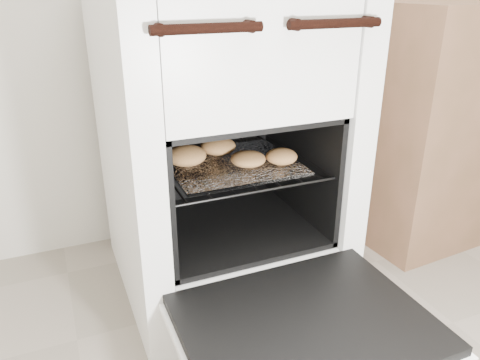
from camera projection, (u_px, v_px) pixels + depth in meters
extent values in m
cube|color=white|center=(218.00, 141.00, 1.37)|extent=(0.61, 0.66, 0.94)
cylinder|color=black|center=(208.00, 28.00, 0.89)|extent=(0.23, 0.02, 0.02)
cylinder|color=black|center=(335.00, 23.00, 0.99)|extent=(0.23, 0.02, 0.02)
cube|color=black|center=(305.00, 324.00, 1.02)|extent=(0.53, 0.41, 0.02)
cube|color=white|center=(305.00, 330.00, 1.03)|extent=(0.55, 0.43, 0.02)
cylinder|color=black|center=(152.00, 175.00, 1.24)|extent=(0.01, 0.43, 0.01)
cylinder|color=black|center=(297.00, 153.00, 1.40)|extent=(0.01, 0.43, 0.01)
cylinder|color=black|center=(259.00, 191.00, 1.14)|extent=(0.44, 0.01, 0.01)
cylinder|color=black|center=(205.00, 142.00, 1.49)|extent=(0.44, 0.01, 0.01)
cylinder|color=black|center=(165.00, 173.00, 1.25)|extent=(0.01, 0.41, 0.01)
cylinder|color=black|center=(187.00, 170.00, 1.27)|extent=(0.01, 0.41, 0.01)
cylinder|color=black|center=(208.00, 167.00, 1.30)|extent=(0.01, 0.41, 0.01)
cylinder|color=black|center=(229.00, 164.00, 1.32)|extent=(0.01, 0.41, 0.01)
cylinder|color=black|center=(249.00, 161.00, 1.34)|extent=(0.01, 0.41, 0.01)
cylinder|color=black|center=(268.00, 158.00, 1.36)|extent=(0.01, 0.41, 0.01)
cylinder|color=black|center=(287.00, 155.00, 1.38)|extent=(0.01, 0.41, 0.01)
cube|color=white|center=(231.00, 164.00, 1.30)|extent=(0.35, 0.31, 0.01)
ellipsoid|color=tan|center=(218.00, 146.00, 1.36)|extent=(0.13, 0.13, 0.05)
ellipsoid|color=tan|center=(186.00, 156.00, 1.27)|extent=(0.15, 0.15, 0.05)
ellipsoid|color=tan|center=(281.00, 156.00, 1.28)|extent=(0.10, 0.10, 0.04)
ellipsoid|color=tan|center=(248.00, 159.00, 1.27)|extent=(0.13, 0.13, 0.04)
ellipsoid|color=tan|center=(184.00, 153.00, 1.31)|extent=(0.13, 0.13, 0.04)
cube|color=brown|center=(446.00, 116.00, 1.81)|extent=(0.88, 0.62, 0.84)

